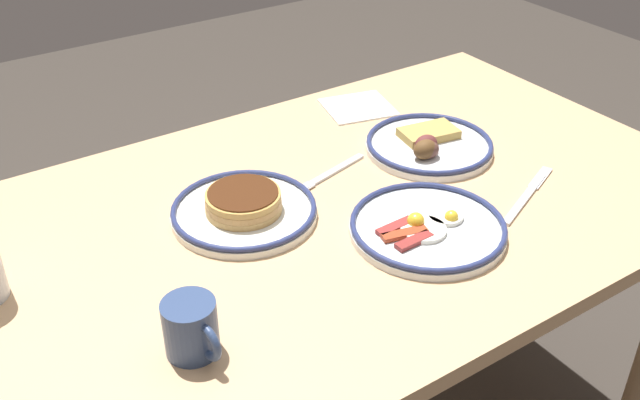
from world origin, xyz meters
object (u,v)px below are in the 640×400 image
(plate_far_companion, at_px, (427,227))
(paper_napkin, at_px, (358,107))
(fork_near, at_px, (331,173))
(plate_near_main, at_px, (244,208))
(coffee_mug, at_px, (192,328))
(plate_center_pancakes, at_px, (429,145))
(butter_knife, at_px, (528,194))

(plate_far_companion, bearing_deg, paper_napkin, -112.55)
(plate_far_companion, distance_m, paper_napkin, 0.51)
(paper_napkin, bearing_deg, fork_near, 43.97)
(plate_far_companion, xyz_separation_m, paper_napkin, (-0.20, -0.47, -0.01))
(plate_near_main, bearing_deg, plate_far_companion, 137.26)
(coffee_mug, relative_size, fork_near, 0.59)
(plate_center_pancakes, distance_m, butter_knife, 0.24)
(fork_near, bearing_deg, plate_near_main, 9.81)
(coffee_mug, distance_m, fork_near, 0.53)
(plate_center_pancakes, relative_size, butter_knife, 1.19)
(fork_near, bearing_deg, plate_center_pancakes, 171.02)
(plate_near_main, relative_size, paper_napkin, 1.75)
(plate_far_companion, xyz_separation_m, fork_near, (0.02, -0.26, -0.01))
(coffee_mug, bearing_deg, fork_near, -145.94)
(plate_far_companion, relative_size, butter_knife, 1.24)
(butter_knife, bearing_deg, plate_near_main, -26.02)
(plate_center_pancakes, relative_size, paper_napkin, 1.76)
(plate_near_main, xyz_separation_m, coffee_mug, (0.22, 0.26, 0.03))
(plate_far_companion, bearing_deg, coffee_mug, 4.61)
(coffee_mug, relative_size, paper_napkin, 0.71)
(paper_napkin, distance_m, fork_near, 0.31)
(plate_near_main, xyz_separation_m, fork_near, (-0.22, -0.04, -0.02))
(plate_near_main, distance_m, plate_far_companion, 0.33)
(plate_center_pancakes, height_order, butter_knife, plate_center_pancakes)
(plate_near_main, relative_size, butter_knife, 1.19)
(plate_center_pancakes, bearing_deg, coffee_mug, 21.66)
(plate_center_pancakes, height_order, coffee_mug, coffee_mug)
(coffee_mug, relative_size, butter_knife, 0.48)
(paper_napkin, distance_m, butter_knife, 0.49)
(plate_center_pancakes, height_order, paper_napkin, plate_center_pancakes)
(plate_center_pancakes, xyz_separation_m, plate_far_companion, (0.20, 0.22, -0.00))
(plate_far_companion, relative_size, coffee_mug, 2.56)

